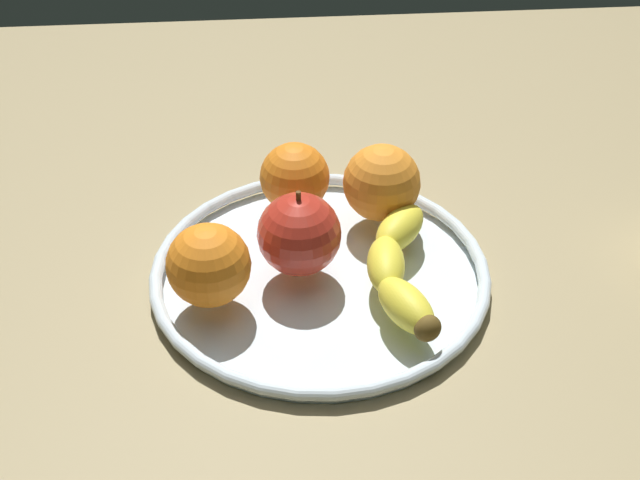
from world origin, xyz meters
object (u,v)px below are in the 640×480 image
object	(u,v)px
banana	(398,267)
orange_back_left	(295,177)
fruit_bowl	(320,273)
apple	(299,235)
orange_front_left	(382,183)
orange_front_right	(209,265)

from	to	relation	value
banana	orange_back_left	distance (cm)	15.04
fruit_bowl	apple	distance (cm)	5.02
fruit_bowl	orange_front_left	bearing A→B (deg)	138.80
orange_back_left	orange_front_right	bearing A→B (deg)	-31.66
orange_front_left	orange_back_left	distance (cm)	8.53
fruit_bowl	orange_back_left	bearing A→B (deg)	-169.73
banana	orange_back_left	world-z (taller)	orange_back_left
orange_front_left	orange_front_right	xyz separation A→B (cm)	(10.99, -16.32, -0.10)
fruit_bowl	orange_back_left	xyz separation A→B (cm)	(-9.54, -1.73, 4.32)
orange_back_left	fruit_bowl	bearing A→B (deg)	10.27
fruit_bowl	orange_front_left	size ratio (longest dim) A/B	4.16
fruit_bowl	orange_front_right	bearing A→B (deg)	-70.20
apple	orange_front_left	distance (cm)	11.34
banana	orange_front_left	bearing A→B (deg)	-173.00
fruit_bowl	orange_back_left	distance (cm)	10.61
apple	orange_front_left	xyz separation A→B (cm)	(-7.63, 8.39, -0.02)
orange_front_left	orange_back_left	bearing A→B (deg)	-104.11
banana	orange_front_left	size ratio (longest dim) A/B	2.49
apple	orange_back_left	distance (cm)	9.71
orange_back_left	banana	bearing A→B (deg)	34.46
banana	apple	xyz separation A→B (cm)	(-2.62, -8.58, 2.08)
orange_front_right	orange_back_left	bearing A→B (deg)	148.34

